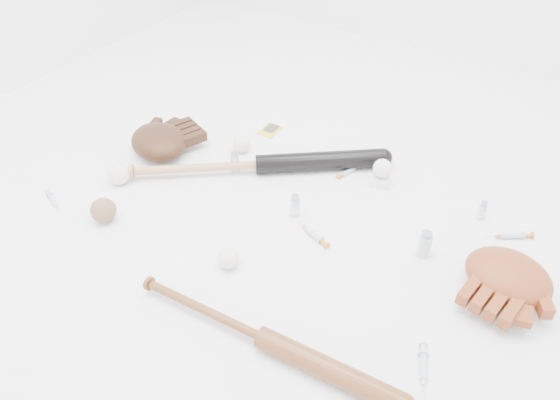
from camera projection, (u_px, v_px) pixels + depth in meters
The scene contains 21 objects.
bat_dark at pixel (259, 165), 1.97m from camera, with size 0.97×0.07×0.07m, color black, non-canonical shape.
bat_wood at pixel (263, 338), 1.39m from camera, with size 0.80×0.06×0.06m, color brown, non-canonical shape.
glove_dark at pixel (159, 141), 2.06m from camera, with size 0.29×0.29×0.10m, color #331B0E, non-canonical shape.
glove_tan at pixel (508, 276), 1.53m from camera, with size 0.29×0.29×0.10m, color brown, non-canonical shape.
trading_card at pixel (270, 130), 2.21m from camera, with size 0.07×0.10×0.01m, color gold.
pedestal at pixel (381, 180), 1.93m from camera, with size 0.06×0.06×0.03m, color white.
baseball_on_pedestal at pixel (382, 168), 1.90m from camera, with size 0.07×0.07×0.07m, color white.
baseball_left at pixel (119, 174), 1.92m from camera, with size 0.08×0.08×0.08m, color white.
baseball_upper at pixel (242, 144), 2.08m from camera, with size 0.07×0.07×0.07m, color white.
baseball_mid at pixel (228, 258), 1.61m from camera, with size 0.06×0.06×0.06m, color white.
baseball_aged at pixel (103, 210), 1.76m from camera, with size 0.08×0.08×0.08m, color brown.
syringe_0 at pixel (53, 200), 1.86m from camera, with size 0.13×0.02×0.02m, color #ADBCC6, non-canonical shape.
syringe_1 at pixel (313, 234), 1.72m from camera, with size 0.16×0.03×0.02m, color #ADBCC6, non-canonical shape.
syringe_2 at pixel (349, 171), 1.98m from camera, with size 0.13×0.02×0.02m, color #ADBCC6, non-canonical shape.
syringe_3 at pixel (423, 367), 1.35m from camera, with size 0.16×0.03×0.02m, color #ADBCC6, non-canonical shape.
syringe_4 at pixel (511, 236), 1.72m from camera, with size 0.16×0.03×0.02m, color #ADBCC6, non-canonical shape.
vial_0 at pixel (482, 210), 1.77m from camera, with size 0.03×0.03×0.07m, color silver.
vial_1 at pixel (351, 162), 1.99m from camera, with size 0.02×0.02×0.06m, color silver.
vial_2 at pixel (295, 206), 1.78m from camera, with size 0.03×0.03×0.08m, color silver.
vial_3 at pixel (425, 244), 1.64m from camera, with size 0.04×0.04×0.09m, color silver.
vial_4 at pixel (235, 162), 1.97m from camera, with size 0.03×0.03×0.08m, color silver.
Camera 1 is at (0.73, -1.14, 1.19)m, focal length 35.00 mm.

